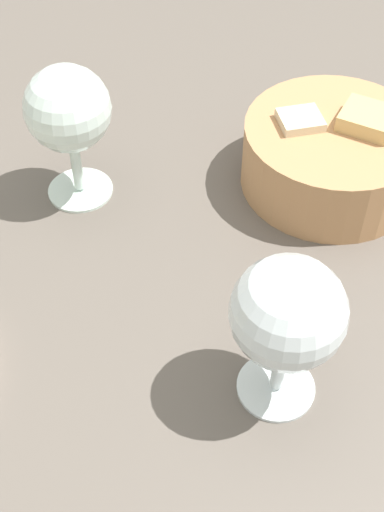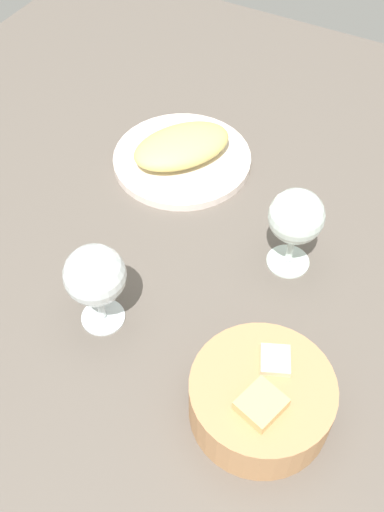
% 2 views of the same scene
% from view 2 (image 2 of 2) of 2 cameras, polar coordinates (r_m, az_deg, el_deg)
% --- Properties ---
extents(ground_plane, '(1.40, 1.40, 0.02)m').
position_cam_2_polar(ground_plane, '(0.88, 1.21, -1.30)').
color(ground_plane, '#5F564E').
extents(plate, '(0.23, 0.23, 0.01)m').
position_cam_2_polar(plate, '(1.03, -0.94, 9.11)').
color(plate, white).
rests_on(plate, ground_plane).
extents(omelette, '(0.19, 0.18, 0.04)m').
position_cam_2_polar(omelette, '(1.01, -0.96, 10.34)').
color(omelette, '#D3C26C').
rests_on(omelette, plate).
extents(lettuce_garnish, '(0.04, 0.04, 0.01)m').
position_cam_2_polar(lettuce_garnish, '(1.04, 1.66, 10.80)').
color(lettuce_garnish, '#418E29').
rests_on(lettuce_garnish, plate).
extents(bread_basket, '(0.17, 0.17, 0.08)m').
position_cam_2_polar(bread_basket, '(0.73, 6.54, -13.20)').
color(bread_basket, tan).
rests_on(bread_basket, ground_plane).
extents(wine_glass_near, '(0.08, 0.08, 0.13)m').
position_cam_2_polar(wine_glass_near, '(0.76, -9.11, -1.99)').
color(wine_glass_near, silver).
rests_on(wine_glass_near, ground_plane).
extents(wine_glass_far, '(0.08, 0.08, 0.13)m').
position_cam_2_polar(wine_glass_far, '(0.82, 9.78, 3.46)').
color(wine_glass_far, silver).
rests_on(wine_glass_far, ground_plane).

